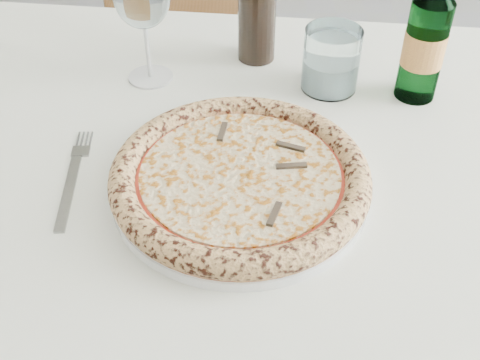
% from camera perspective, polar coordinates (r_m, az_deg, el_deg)
% --- Properties ---
extents(dining_table, '(1.47, 0.98, 0.76)m').
position_cam_1_polar(dining_table, '(0.92, -0.06, -1.19)').
color(dining_table, brown).
rests_on(dining_table, floor).
extents(chair_far, '(0.57, 0.57, 0.93)m').
position_cam_1_polar(chair_far, '(1.66, -3.87, 14.30)').
color(chair_far, brown).
rests_on(chair_far, floor).
extents(plate, '(0.33, 0.33, 0.02)m').
position_cam_1_polar(plate, '(0.78, -0.00, -0.62)').
color(plate, white).
rests_on(plate, dining_table).
extents(pizza, '(0.33, 0.33, 0.03)m').
position_cam_1_polar(pizza, '(0.77, -0.00, 0.36)').
color(pizza, tan).
rests_on(pizza, plate).
extents(fork, '(0.03, 0.21, 0.00)m').
position_cam_1_polar(fork, '(0.83, -15.59, 0.12)').
color(fork, gray).
rests_on(fork, dining_table).
extents(tumbler, '(0.09, 0.09, 0.10)m').
position_cam_1_polar(tumbler, '(0.97, 8.60, 10.86)').
color(tumbler, white).
rests_on(tumbler, dining_table).
extents(beer_bottle, '(0.06, 0.06, 0.24)m').
position_cam_1_polar(beer_bottle, '(0.96, 17.22, 12.62)').
color(beer_bottle, '#2B683A').
rests_on(beer_bottle, dining_table).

